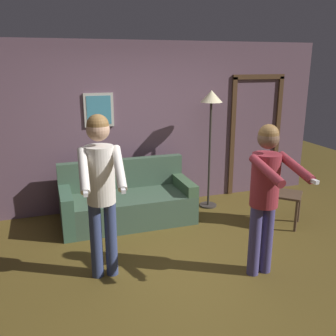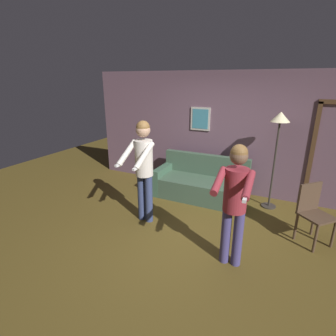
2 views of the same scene
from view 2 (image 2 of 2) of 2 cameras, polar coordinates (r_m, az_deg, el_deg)
The scene contains 7 objects.
ground_plane at distance 4.44m, azimuth 4.01°, elevation -14.22°, with size 12.00×12.00×0.00m, color brown.
back_wall_assembly at distance 5.85m, azimuth 12.48°, elevation 7.32°, with size 6.40×0.10×2.60m.
couch at distance 5.66m, azimuth 7.13°, elevation -3.63°, with size 1.90×0.85×0.87m.
torchiere_lamp at distance 5.20m, azimuth 23.01°, elevation 7.90°, with size 0.34×0.34×1.87m.
person_standing_left at distance 4.41m, azimuth -5.37°, elevation 1.24°, with size 0.46×0.68×1.79m.
person_standing_right at distance 3.43m, azimuth 14.40°, elevation -5.91°, with size 0.45×0.70×1.68m.
dining_chair_distant at distance 4.60m, azimuth 29.00°, elevation -8.01°, with size 0.59×0.59×0.93m.
Camera 2 is at (1.36, -3.47, 2.41)m, focal length 28.00 mm.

